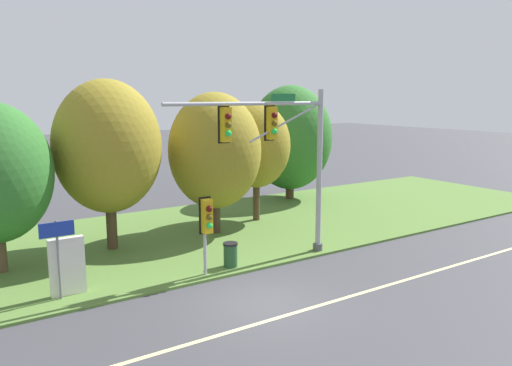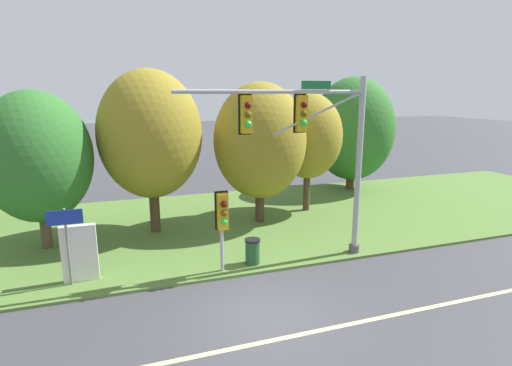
# 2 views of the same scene
# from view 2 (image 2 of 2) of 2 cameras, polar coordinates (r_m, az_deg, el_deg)

# --- Properties ---
(ground_plane) EXTENTS (160.00, 160.00, 0.00)m
(ground_plane) POSITION_cam_2_polar(r_m,az_deg,el_deg) (11.95, 1.41, -18.27)
(ground_plane) COLOR #3D3D42
(lane_stripe) EXTENTS (36.00, 0.16, 0.01)m
(lane_stripe) POSITION_cam_2_polar(r_m,az_deg,el_deg) (11.01, 3.73, -21.27)
(lane_stripe) COLOR beige
(lane_stripe) RESTS_ON ground
(grass_verge) EXTENTS (48.00, 11.50, 0.10)m
(grass_verge) POSITION_cam_2_polar(r_m,az_deg,el_deg) (19.20, -7.17, -5.90)
(grass_verge) COLOR #517533
(grass_verge) RESTS_ON ground
(traffic_signal_mast) EXTENTS (6.96, 0.49, 6.64)m
(traffic_signal_mast) POSITION_cam_2_polar(r_m,az_deg,el_deg) (14.22, 8.24, 6.18)
(traffic_signal_mast) COLOR #9EA0A5
(traffic_signal_mast) RESTS_ON grass_verge
(pedestrian_signal_near_kerb) EXTENTS (0.46, 0.55, 2.87)m
(pedestrian_signal_near_kerb) POSITION_cam_2_polar(r_m,az_deg,el_deg) (13.42, -4.81, -4.68)
(pedestrian_signal_near_kerb) COLOR #9EA0A5
(pedestrian_signal_near_kerb) RESTS_ON grass_verge
(route_sign_post) EXTENTS (1.06, 0.08, 2.56)m
(route_sign_post) POSITION_cam_2_polar(r_m,az_deg,el_deg) (13.96, -25.47, -6.48)
(route_sign_post) COLOR slate
(route_sign_post) RESTS_ON grass_verge
(tree_left_of_mast) EXTENTS (4.05, 4.05, 6.20)m
(tree_left_of_mast) POSITION_cam_2_polar(r_m,az_deg,el_deg) (17.40, -28.80, 3.23)
(tree_left_of_mast) COLOR brown
(tree_left_of_mast) RESTS_ON grass_verge
(tree_behind_signpost) EXTENTS (4.39, 4.39, 7.07)m
(tree_behind_signpost) POSITION_cam_2_polar(r_m,az_deg,el_deg) (17.70, -14.85, 6.68)
(tree_behind_signpost) COLOR #4C3823
(tree_behind_signpost) RESTS_ON grass_verge
(tree_mid_verge) EXTENTS (4.30, 4.30, 6.57)m
(tree_mid_verge) POSITION_cam_2_polar(r_m,az_deg,el_deg) (18.56, 0.56, 6.00)
(tree_mid_verge) COLOR #423021
(tree_mid_verge) RESTS_ON grass_verge
(tree_tall_centre) EXTENTS (3.48, 3.48, 6.09)m
(tree_tall_centre) POSITION_cam_2_polar(r_m,az_deg,el_deg) (20.64, 7.45, 6.62)
(tree_tall_centre) COLOR #4C3823
(tree_tall_centre) RESTS_ON grass_verge
(tree_right_far) EXTENTS (5.15, 5.15, 7.06)m
(tree_right_far) POSITION_cam_2_polar(r_m,az_deg,el_deg) (26.03, 13.66, 7.48)
(tree_right_far) COLOR #4C3823
(tree_right_far) RESTS_ON grass_verge
(info_kiosk) EXTENTS (1.10, 0.24, 1.90)m
(info_kiosk) POSITION_cam_2_polar(r_m,az_deg,el_deg) (14.42, -23.89, -9.16)
(info_kiosk) COLOR silver
(info_kiosk) RESTS_ON grass_verge
(trash_bin) EXTENTS (0.56, 0.56, 0.93)m
(trash_bin) POSITION_cam_2_polar(r_m,az_deg,el_deg) (14.62, -0.50, -9.72)
(trash_bin) COLOR #234C28
(trash_bin) RESTS_ON grass_verge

